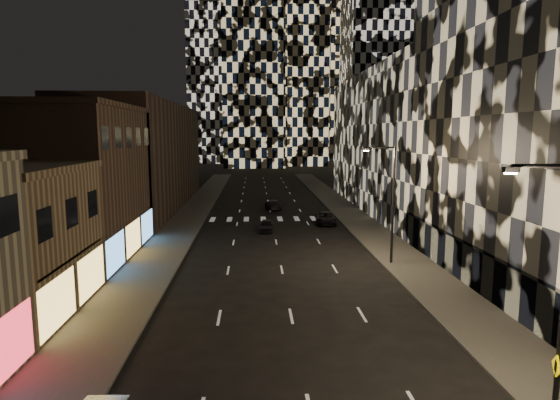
{
  "coord_description": "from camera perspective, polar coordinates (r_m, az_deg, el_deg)",
  "views": [
    {
      "loc": [
        -1.97,
        -4.82,
        10.1
      ],
      "look_at": [
        -0.41,
        23.87,
        6.0
      ],
      "focal_mm": 30.0,
      "sensor_mm": 36.0,
      "label": 1
    }
  ],
  "objects": [
    {
      "name": "car_dark_midlane",
      "position": [
        48.7,
        -1.66,
        -3.12
      ],
      "size": [
        1.69,
        3.66,
        1.22
      ],
      "primitive_type": "imported",
      "rotation": [
        0.0,
        0.0,
        -0.07
      ],
      "color": "black",
      "rests_on": "ground"
    },
    {
      "name": "car_dark_rightlane",
      "position": [
        52.84,
        5.62,
        -2.22
      ],
      "size": [
        2.57,
        4.87,
        1.31
      ],
      "primitive_type": "imported",
      "rotation": [
        0.0,
        0.0,
        -0.09
      ],
      "color": "black",
      "rests_on": "ground"
    },
    {
      "name": "retail_brown",
      "position": [
        41.37,
        -24.41,
        1.7
      ],
      "size": [
        10.0,
        15.0,
        12.0
      ],
      "primitive_type": "cube",
      "color": "#4C362B",
      "rests_on": "ground"
    },
    {
      "name": "midrise_filler_right",
      "position": [
        65.62,
        16.57,
        6.83
      ],
      "size": [
        16.0,
        40.0,
        18.0
      ],
      "primitive_type": "cube",
      "color": "#232326",
      "rests_on": "ground"
    },
    {
      "name": "streetlight_near",
      "position": [
        18.68,
        30.91,
        -7.79
      ],
      "size": [
        2.55,
        0.25,
        9.0
      ],
      "color": "black",
      "rests_on": "sidewalk_right"
    },
    {
      "name": "curb_right",
      "position": [
        56.6,
        6.99,
        -2.14
      ],
      "size": [
        0.2,
        120.0,
        0.15
      ],
      "primitive_type": "cube",
      "color": "#4C4C47",
      "rests_on": "ground"
    },
    {
      "name": "retail_filler_left",
      "position": [
        66.61,
        -16.21,
        5.13
      ],
      "size": [
        10.0,
        40.0,
        14.0
      ],
      "primitive_type": "cube",
      "color": "#4C362B",
      "rests_on": "ground"
    },
    {
      "name": "sidewalk_right",
      "position": [
        57.0,
        9.07,
        -2.11
      ],
      "size": [
        4.0,
        120.0,
        0.15
      ],
      "primitive_type": "cube",
      "color": "#47443F",
      "rests_on": "ground"
    },
    {
      "name": "midrise_base",
      "position": [
        33.72,
        22.23,
        -7.27
      ],
      "size": [
        0.6,
        25.0,
        3.0
      ],
      "primitive_type": "cube",
      "color": "#383838",
      "rests_on": "ground"
    },
    {
      "name": "curb_left",
      "position": [
        56.04,
        -9.14,
        -2.29
      ],
      "size": [
        0.2,
        120.0,
        0.15
      ],
      "primitive_type": "cube",
      "color": "#4C4C47",
      "rests_on": "ground"
    },
    {
      "name": "ped_sign",
      "position": [
        19.6,
        30.55,
        -18.12
      ],
      "size": [
        0.27,
        0.8,
        2.46
      ],
      "rotation": [
        0.0,
        0.0,
        -0.28
      ],
      "color": "black",
      "rests_on": "sidewalk_right"
    },
    {
      "name": "sidewalk_left",
      "position": [
        56.31,
        -11.27,
        -2.29
      ],
      "size": [
        4.0,
        120.0,
        0.15
      ],
      "primitive_type": "cube",
      "color": "#47443F",
      "rests_on": "ground"
    },
    {
      "name": "car_dark_oncoming",
      "position": [
        62.71,
        -0.82,
        -0.55
      ],
      "size": [
        2.27,
        4.64,
        1.3
      ],
      "primitive_type": "imported",
      "rotation": [
        0.0,
        0.0,
        3.25
      ],
      "color": "black",
      "rests_on": "ground"
    },
    {
      "name": "streetlight_far",
      "position": [
        36.63,
        13.29,
        0.45
      ],
      "size": [
        2.55,
        0.25,
        9.0
      ],
      "color": "black",
      "rests_on": "sidewalk_right"
    },
    {
      "name": "tower_center_low",
      "position": [
        149.57,
        -3.27,
        22.59
      ],
      "size": [
        18.0,
        18.0,
        95.0
      ],
      "primitive_type": "cube",
      "color": "black",
      "rests_on": "ground"
    }
  ]
}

